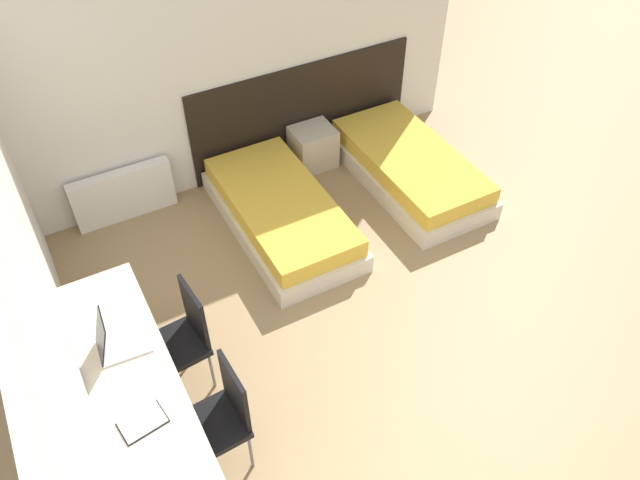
% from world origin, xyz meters
% --- Properties ---
extents(wall_back, '(5.11, 0.05, 2.70)m').
position_xyz_m(wall_back, '(0.00, 4.06, 1.35)').
color(wall_back, silver).
rests_on(wall_back, ground_plane).
extents(wall_left, '(0.05, 5.04, 2.70)m').
position_xyz_m(wall_left, '(-2.08, 2.02, 1.35)').
color(wall_left, silver).
rests_on(wall_left, ground_plane).
extents(headboard_panel, '(2.52, 0.03, 1.08)m').
position_xyz_m(headboard_panel, '(0.77, 4.02, 0.54)').
color(headboard_panel, black).
rests_on(headboard_panel, ground_plane).
extents(bed_near_window, '(0.93, 1.88, 0.37)m').
position_xyz_m(bed_near_window, '(0.03, 3.05, 0.18)').
color(bed_near_window, beige).
rests_on(bed_near_window, ground_plane).
extents(bed_near_door, '(0.93, 1.88, 0.37)m').
position_xyz_m(bed_near_door, '(1.52, 3.05, 0.18)').
color(bed_near_door, beige).
rests_on(bed_near_door, ground_plane).
extents(nightstand, '(0.44, 0.38, 0.44)m').
position_xyz_m(nightstand, '(0.77, 3.80, 0.22)').
color(nightstand, beige).
rests_on(nightstand, ground_plane).
extents(radiator, '(0.98, 0.12, 0.54)m').
position_xyz_m(radiator, '(-1.24, 3.94, 0.27)').
color(radiator, silver).
rests_on(radiator, ground_plane).
extents(desk, '(0.56, 2.16, 0.72)m').
position_xyz_m(desk, '(-1.77, 1.47, 0.57)').
color(desk, beige).
rests_on(desk, ground_plane).
extents(chair_near_laptop, '(0.44, 0.44, 0.95)m').
position_xyz_m(chair_near_laptop, '(-1.34, 1.84, 0.53)').
color(chair_near_laptop, black).
rests_on(chair_near_laptop, ground_plane).
extents(chair_near_notebook, '(0.42, 0.42, 0.95)m').
position_xyz_m(chair_near_notebook, '(-1.34, 1.11, 0.53)').
color(chair_near_notebook, black).
rests_on(chair_near_notebook, ground_plane).
extents(laptop, '(0.36, 0.27, 0.34)m').
position_xyz_m(laptop, '(-1.78, 1.80, 0.79)').
color(laptop, silver).
rests_on(laptop, desk).
extents(open_notebook, '(0.31, 0.23, 0.02)m').
position_xyz_m(open_notebook, '(-1.81, 1.18, 0.73)').
color(open_notebook, black).
rests_on(open_notebook, desk).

